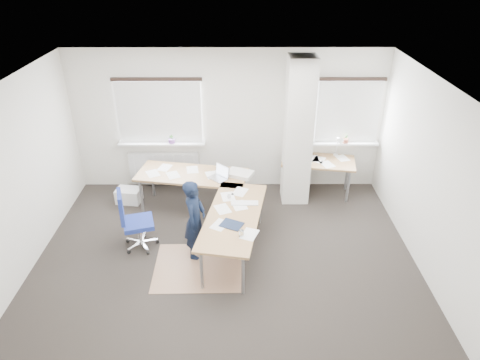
{
  "coord_description": "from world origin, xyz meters",
  "views": [
    {
      "loc": [
        0.21,
        -5.31,
        4.4
      ],
      "look_at": [
        0.23,
        0.9,
        0.98
      ],
      "focal_mm": 32.0,
      "sensor_mm": 36.0,
      "label": 1
    }
  ],
  "objects_px": {
    "desk_main": "(214,194)",
    "task_chair": "(137,232)",
    "desk_side": "(318,162)",
    "person": "(195,219)"
  },
  "relations": [
    {
      "from": "desk_main",
      "to": "person",
      "type": "distance_m",
      "value": 0.77
    },
    {
      "from": "desk_main",
      "to": "desk_side",
      "type": "xyz_separation_m",
      "value": [
        1.98,
        1.23,
        -0.01
      ]
    },
    {
      "from": "desk_main",
      "to": "person",
      "type": "xyz_separation_m",
      "value": [
        -0.26,
        -0.72,
        -0.02
      ]
    },
    {
      "from": "task_chair",
      "to": "desk_main",
      "type": "bearing_deg",
      "value": 7.38
    },
    {
      "from": "desk_side",
      "to": "person",
      "type": "relative_size",
      "value": 1.12
    },
    {
      "from": "desk_main",
      "to": "task_chair",
      "type": "bearing_deg",
      "value": -146.85
    },
    {
      "from": "desk_side",
      "to": "person",
      "type": "distance_m",
      "value": 2.97
    },
    {
      "from": "desk_side",
      "to": "task_chair",
      "type": "xyz_separation_m",
      "value": [
        -3.22,
        -1.76,
        -0.39
      ]
    },
    {
      "from": "desk_main",
      "to": "desk_side",
      "type": "relative_size",
      "value": 1.98
    },
    {
      "from": "task_chair",
      "to": "person",
      "type": "distance_m",
      "value": 1.06
    }
  ]
}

